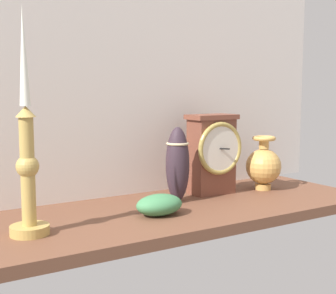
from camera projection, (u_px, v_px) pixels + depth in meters
ground_plane at (172, 212)px, 109.67cm from camera, size 100.00×36.00×2.40cm
back_wall at (133, 67)px, 121.21cm from camera, size 120.00×2.00×65.00cm
mantel_clock at (213, 153)px, 122.57cm from camera, size 13.39×9.62×20.48cm
candlestick_tall_left at (27, 161)px, 87.31cm from camera, size 7.29×7.29×41.92cm
brass_vase_bulbous at (263, 165)px, 128.21cm from camera, size 9.44×9.44×14.43cm
tall_ceramic_vase at (178, 164)px, 114.15cm from camera, size 5.67×5.67×18.01cm
ivy_sprig at (159, 205)px, 102.49cm from camera, size 10.57×7.40×4.55cm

